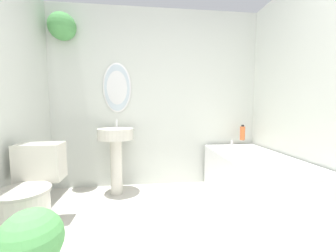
{
  "coord_description": "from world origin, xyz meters",
  "views": [
    {
      "loc": [
        -0.18,
        -0.49,
        1.09
      ],
      "look_at": [
        0.04,
        1.46,
        0.91
      ],
      "focal_mm": 22.0,
      "sensor_mm": 36.0,
      "label": 1
    }
  ],
  "objects_px": {
    "shampoo_bottle": "(242,133)",
    "potted_plant": "(31,246)",
    "bathtub": "(256,180)",
    "pedestal_sink": "(116,146)",
    "toilet": "(30,197)"
  },
  "relations": [
    {
      "from": "shampoo_bottle",
      "to": "potted_plant",
      "type": "distance_m",
      "value": 2.53
    },
    {
      "from": "bathtub",
      "to": "toilet",
      "type": "bearing_deg",
      "value": -172.83
    },
    {
      "from": "pedestal_sink",
      "to": "shampoo_bottle",
      "type": "relative_size",
      "value": 4.4
    },
    {
      "from": "potted_plant",
      "to": "pedestal_sink",
      "type": "bearing_deg",
      "value": 77.62
    },
    {
      "from": "toilet",
      "to": "bathtub",
      "type": "bearing_deg",
      "value": 7.17
    },
    {
      "from": "shampoo_bottle",
      "to": "toilet",
      "type": "bearing_deg",
      "value": -158.85
    },
    {
      "from": "toilet",
      "to": "shampoo_bottle",
      "type": "relative_size",
      "value": 3.59
    },
    {
      "from": "toilet",
      "to": "pedestal_sink",
      "type": "xyz_separation_m",
      "value": [
        0.6,
        0.79,
        0.27
      ]
    },
    {
      "from": "toilet",
      "to": "bathtub",
      "type": "relative_size",
      "value": 0.52
    },
    {
      "from": "toilet",
      "to": "pedestal_sink",
      "type": "height_order",
      "value": "pedestal_sink"
    },
    {
      "from": "bathtub",
      "to": "potted_plant",
      "type": "distance_m",
      "value": 2.05
    },
    {
      "from": "bathtub",
      "to": "pedestal_sink",
      "type": "bearing_deg",
      "value": 161.53
    },
    {
      "from": "toilet",
      "to": "shampoo_bottle",
      "type": "distance_m",
      "value": 2.5
    },
    {
      "from": "pedestal_sink",
      "to": "shampoo_bottle",
      "type": "xyz_separation_m",
      "value": [
        1.7,
        0.1,
        0.13
      ]
    },
    {
      "from": "pedestal_sink",
      "to": "potted_plant",
      "type": "height_order",
      "value": "pedestal_sink"
    }
  ]
}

